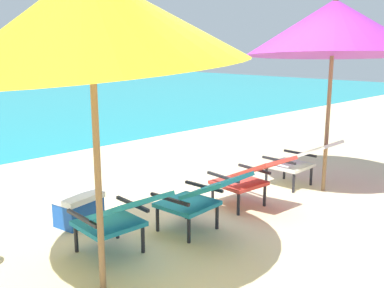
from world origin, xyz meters
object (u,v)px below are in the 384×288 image
Objects in this scene: lounge_chair_near_left at (201,196)px; lounge_chair_far_left at (119,216)px; beach_umbrella_left at (90,20)px; beach_umbrella_right at (334,28)px; cooler_box at (79,209)px; lounge_chair_near_right at (250,176)px; lounge_chair_far_right at (301,159)px.

lounge_chair_far_left is at bearing 170.98° from lounge_chair_near_left.
beach_umbrella_right reaches higher than beach_umbrella_left.
beach_umbrella_right reaches higher than cooler_box.
lounge_chair_far_left is 0.31× the size of beach_umbrella_left.
beach_umbrella_right is at bearing 0.07° from beach_umbrella_left.
lounge_chair_far_left is 1.76m from lounge_chair_near_right.
beach_umbrella_left is (-2.15, -0.25, 1.61)m from lounge_chair_near_right.
lounge_chair_far_right is 1.68m from beach_umbrella_right.
lounge_chair_near_right is at bearing -32.47° from cooler_box.
beach_umbrella_left is 5.59× the size of cooler_box.
lounge_chair_near_right is 0.31× the size of beach_umbrella_left.
lounge_chair_near_right is (1.76, -0.05, 0.00)m from lounge_chair_far_left.
beach_umbrella_left is 2.31m from cooler_box.
cooler_box is (-2.84, 1.26, -1.89)m from beach_umbrella_right.
lounge_chair_near_right is 1.75× the size of cooler_box.
lounge_chair_far_left is at bearing -99.64° from cooler_box.
lounge_chair_far_left reaches higher than cooler_box.
cooler_box is (-2.70, 1.00, -0.24)m from lounge_chair_far_right.
lounge_chair_far_right is at bearing 2.91° from lounge_chair_near_left.
lounge_chair_near_left is (0.87, -0.14, 0.00)m from lounge_chair_far_left.
beach_umbrella_left is at bearing -141.57° from lounge_chair_far_left.
lounge_chair_near_right is 1.03× the size of lounge_chair_far_right.
beach_umbrella_left is 3.38m from beach_umbrella_right.
lounge_chair_near_right is at bearing 5.44° from lounge_chair_near_left.
beach_umbrella_right is 5.80× the size of cooler_box.
lounge_chair_near_left is 2.70m from beach_umbrella_right.
beach_umbrella_right reaches higher than lounge_chair_far_left.
lounge_chair_near_right is 1.10m from lounge_chair_far_right.
beach_umbrella_right is at bearing -24.03° from cooler_box.
lounge_chair_far_left is 1.68m from beach_umbrella_left.
lounge_chair_near_right is (0.89, 0.08, 0.00)m from lounge_chair_near_left.
lounge_chair_near_left is at bearing -177.09° from lounge_chair_far_right.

